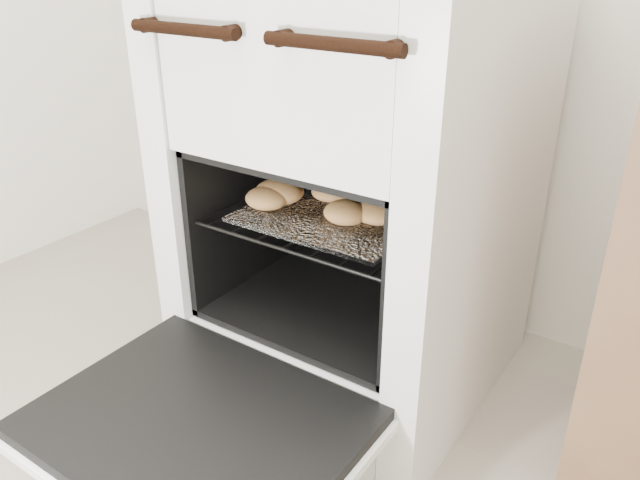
{
  "coord_description": "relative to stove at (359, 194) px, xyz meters",
  "views": [
    {
      "loc": [
        0.47,
        0.01,
        1.0
      ],
      "look_at": [
        -0.19,
        0.98,
        0.43
      ],
      "focal_mm": 35.0,
      "sensor_mm": 36.0,
      "label": 1
    }
  ],
  "objects": [
    {
      "name": "foil_sheet",
      "position": [
        0.0,
        -0.09,
        -0.02
      ],
      "size": [
        0.37,
        0.32,
        0.01
      ],
      "primitive_type": "cube",
      "color": "white",
      "rests_on": "oven_rack"
    },
    {
      "name": "baked_rolls",
      "position": [
        -0.01,
        -0.08,
        0.01
      ],
      "size": [
        0.4,
        0.29,
        0.05
      ],
      "color": "tan",
      "rests_on": "foil_sheet"
    },
    {
      "name": "stove",
      "position": [
        0.0,
        0.0,
        0.0
      ],
      "size": [
        0.65,
        0.72,
        0.99
      ],
      "color": "silver",
      "rests_on": "ground"
    },
    {
      "name": "oven_rack",
      "position": [
        0.0,
        -0.07,
        -0.02
      ],
      "size": [
        0.47,
        0.45,
        0.01
      ],
      "color": "black",
      "rests_on": "stove"
    },
    {
      "name": "oven_door",
      "position": [
        0.0,
        -0.55,
        -0.27
      ],
      "size": [
        0.58,
        0.45,
        0.04
      ],
      "color": "black",
      "rests_on": "stove"
    }
  ]
}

